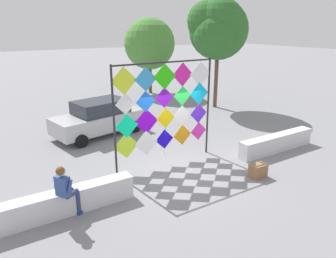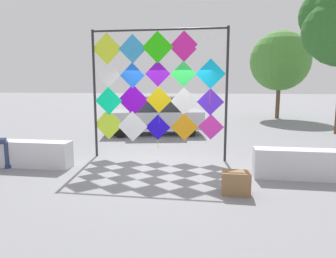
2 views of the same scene
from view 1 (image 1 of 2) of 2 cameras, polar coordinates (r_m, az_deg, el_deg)
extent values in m
plane|color=gray|center=(10.83, 2.71, -7.41)|extent=(120.00, 120.00, 0.00)
cube|color=silver|center=(8.77, -18.21, -12.58)|extent=(3.67, 0.45, 0.67)
cube|color=silver|center=(12.96, 19.31, -2.41)|extent=(3.67, 0.45, 0.67)
cylinder|color=#232328|center=(9.92, -9.88, 1.13)|extent=(0.07, 0.07, 3.63)
cylinder|color=#232328|center=(11.75, 7.34, 3.98)|extent=(0.07, 0.07, 3.63)
cylinder|color=#232328|center=(10.37, -0.57, 12.14)|extent=(3.75, 0.07, 0.06)
cube|color=#BFE72B|center=(10.35, -7.67, -3.07)|extent=(0.89, 0.02, 0.89)
cube|color=white|center=(10.63, -4.01, -2.58)|extent=(0.89, 0.02, 0.89)
cube|color=#1C09D1|center=(10.99, -0.65, -1.89)|extent=(0.73, 0.02, 0.73)
cylinder|color=#D2E516|center=(11.18, -0.67, -4.26)|extent=(0.02, 0.02, 0.27)
cube|color=orange|center=(11.36, 2.65, -1.09)|extent=(0.78, 0.02, 0.78)
cube|color=#D02BA6|center=(11.76, 5.62, -0.36)|extent=(0.72, 0.02, 0.72)
cube|color=#06EC97|center=(10.10, -7.56, 0.55)|extent=(0.81, 0.02, 0.81)
cube|color=#7907CD|center=(10.41, -4.00, 1.35)|extent=(0.90, 0.02, 0.90)
cube|color=yellow|center=(10.75, -0.44, 2.02)|extent=(0.74, 0.02, 0.74)
cylinder|color=blue|center=(10.92, -0.46, -0.59)|extent=(0.02, 0.02, 0.30)
cube|color=white|center=(11.13, 2.61, 2.42)|extent=(0.76, 0.02, 0.76)
cube|color=#5425E9|center=(11.54, 5.63, 2.86)|extent=(0.74, 0.02, 0.74)
cube|color=white|center=(9.94, -7.82, 4.57)|extent=(0.70, 0.02, 0.70)
cube|color=blue|center=(10.22, -4.13, 5.04)|extent=(0.72, 0.02, 0.72)
cube|color=#7D13CD|center=(10.57, -0.67, 5.78)|extent=(0.71, 0.02, 0.71)
cube|color=#30F358|center=(10.92, 2.67, 6.11)|extent=(0.71, 0.02, 0.71)
cube|color=#0DBCF3|center=(11.34, 5.74, 6.52)|extent=(0.81, 0.02, 0.81)
cylinder|color=#E54816|center=(11.49, 5.61, 3.52)|extent=(0.02, 0.02, 0.42)
cube|color=#D4E72B|center=(9.78, -8.11, 8.74)|extent=(0.89, 0.02, 0.89)
cube|color=#3199DA|center=(10.08, -4.12, 9.08)|extent=(0.80, 0.02, 0.80)
cylinder|color=orange|center=(10.19, -4.08, 6.22)|extent=(0.02, 0.02, 0.23)
cube|color=#26D60C|center=(10.41, -0.60, 9.59)|extent=(0.87, 0.02, 0.87)
cylinder|color=#CA16E5|center=(10.52, -0.62, 6.57)|extent=(0.02, 0.02, 0.25)
cube|color=#DC1C97|center=(10.81, 2.71, 9.95)|extent=(0.83, 0.02, 0.83)
cube|color=white|center=(11.24, 5.93, 10.05)|extent=(0.90, 0.02, 0.90)
cylinder|color=navy|center=(8.63, -16.13, -12.91)|extent=(0.11, 0.11, 0.67)
cylinder|color=navy|center=(8.33, -17.22, -11.30)|extent=(0.38, 0.30, 0.13)
cube|color=navy|center=(8.81, -15.69, -14.37)|extent=(0.26, 0.21, 0.09)
cylinder|color=navy|center=(8.73, -16.97, -12.59)|extent=(0.11, 0.11, 0.67)
cylinder|color=navy|center=(8.44, -18.08, -10.99)|extent=(0.38, 0.30, 0.13)
cube|color=navy|center=(8.92, -16.53, -14.04)|extent=(0.26, 0.21, 0.09)
cube|color=#334C8C|center=(8.14, -18.76, -9.89)|extent=(0.36, 0.41, 0.52)
sphere|color=#DBB293|center=(7.96, -19.05, -7.35)|extent=(0.22, 0.22, 0.22)
sphere|color=brown|center=(7.94, -19.17, -7.30)|extent=(0.22, 0.22, 0.22)
cylinder|color=#334C8C|center=(7.98, -17.55, -9.93)|extent=(0.19, 0.16, 0.31)
cylinder|color=#334C8C|center=(8.28, -19.79, -9.13)|extent=(0.19, 0.16, 0.31)
cube|color=#B7B7BC|center=(14.33, -12.59, 1.42)|extent=(4.32, 2.53, 0.72)
cube|color=#282D38|center=(14.23, -12.28, 4.04)|extent=(2.53, 1.96, 0.58)
cylinder|color=black|center=(13.09, -15.61, -2.13)|extent=(0.57, 0.32, 0.54)
cylinder|color=black|center=(14.58, -18.88, -0.35)|extent=(0.57, 0.32, 0.54)
cylinder|color=black|center=(14.48, -6.06, 0.45)|extent=(0.57, 0.32, 0.54)
cylinder|color=black|center=(15.84, -9.91, 1.85)|extent=(0.57, 0.32, 0.54)
cube|color=olive|center=(10.64, 16.17, -7.35)|extent=(0.55, 0.37, 0.44)
cylinder|color=brown|center=(22.95, -3.30, 9.64)|extent=(0.24, 0.24, 2.43)
sphere|color=#4C8938|center=(22.71, -3.41, 15.35)|extent=(3.58, 3.58, 3.58)
sphere|color=#4C8938|center=(22.63, -3.59, 15.54)|extent=(1.93, 1.93, 1.93)
cylinder|color=brown|center=(18.90, 8.81, 9.17)|extent=(0.23, 0.23, 3.48)
sphere|color=#2D6628|center=(18.66, 9.24, 17.52)|extent=(3.35, 3.35, 3.35)
sphere|color=#2D6628|center=(18.38, 7.18, 19.10)|extent=(2.23, 2.23, 2.23)
sphere|color=#2D6628|center=(18.40, 9.34, 18.65)|extent=(2.78, 2.78, 2.78)
sphere|color=#2D6628|center=(17.96, 8.69, 16.68)|extent=(2.47, 2.47, 2.47)
camera|label=2|loc=(7.36, 49.96, -9.22)|focal=32.06mm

